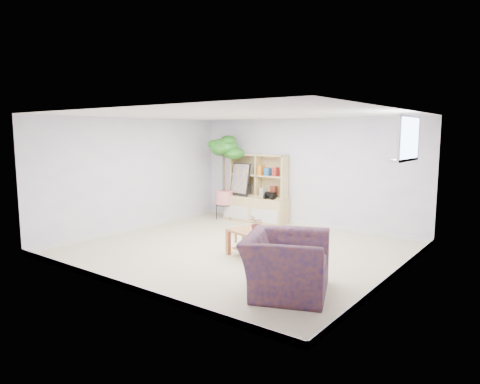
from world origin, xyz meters
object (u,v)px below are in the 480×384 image
Objects in this scene: coffee_table at (260,246)px; floor_tree at (224,178)px; armchair at (286,260)px; storage_unit at (256,188)px.

coffee_table is 3.51m from floor_tree.
armchair is at bearing -41.63° from floor_tree.
storage_unit is 1.34× the size of armchair.
floor_tree reaches higher than armchair.
storage_unit is 3.12m from coffee_table.
armchair is at bearing -27.34° from coffee_table.
storage_unit is 0.84m from floor_tree.
floor_tree reaches higher than storage_unit.
armchair is (3.70, -3.29, -0.58)m from floor_tree.
coffee_table is (1.80, -2.48, -0.57)m from storage_unit.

